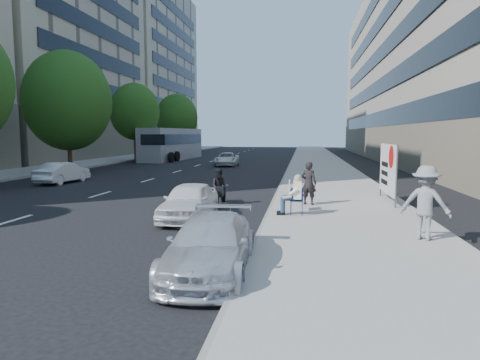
% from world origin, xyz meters
% --- Properties ---
extents(ground, '(160.00, 160.00, 0.00)m').
position_xyz_m(ground, '(0.00, 0.00, 0.00)').
color(ground, black).
rests_on(ground, ground).
extents(near_sidewalk, '(5.00, 120.00, 0.15)m').
position_xyz_m(near_sidewalk, '(4.00, 20.00, 0.07)').
color(near_sidewalk, gray).
rests_on(near_sidewalk, ground).
extents(far_sidewalk, '(4.50, 120.00, 0.15)m').
position_xyz_m(far_sidewalk, '(-16.75, 20.00, 0.07)').
color(far_sidewalk, gray).
rests_on(far_sidewalk, ground).
extents(far_bldg_mid, '(22.00, 26.00, 34.00)m').
position_xyz_m(far_bldg_mid, '(-30.00, 34.00, 17.00)').
color(far_bldg_mid, tan).
rests_on(far_bldg_mid, ground).
extents(far_bldg_north, '(22.00, 28.00, 28.00)m').
position_xyz_m(far_bldg_north, '(-30.00, 62.00, 14.00)').
color(far_bldg_north, tan).
rests_on(far_bldg_north, ground).
extents(near_building, '(14.00, 70.00, 20.00)m').
position_xyz_m(near_building, '(17.00, 32.00, 10.00)').
color(near_building, '#A0998A').
rests_on(near_building, ground).
extents(tree_far_c, '(6.00, 6.00, 8.47)m').
position_xyz_m(tree_far_c, '(-13.70, 18.00, 5.02)').
color(tree_far_c, '#382616').
rests_on(tree_far_c, ground).
extents(tree_far_d, '(4.80, 4.80, 7.65)m').
position_xyz_m(tree_far_d, '(-13.70, 30.00, 4.89)').
color(tree_far_d, '#382616').
rests_on(tree_far_d, ground).
extents(tree_far_e, '(5.40, 5.40, 7.89)m').
position_xyz_m(tree_far_e, '(-13.70, 44.00, 4.78)').
color(tree_far_e, '#382616').
rests_on(tree_far_e, ground).
extents(seated_protester, '(0.83, 1.12, 1.31)m').
position_xyz_m(seated_protester, '(2.29, 3.60, 0.87)').
color(seated_protester, navy).
rests_on(seated_protester, near_sidewalk).
extents(jogger, '(1.35, 1.11, 1.82)m').
position_xyz_m(jogger, '(5.57, 0.82, 1.06)').
color(jogger, gray).
rests_on(jogger, near_sidewalk).
extents(pedestrian_woman, '(0.67, 0.55, 1.59)m').
position_xyz_m(pedestrian_woman, '(2.80, 5.69, 0.94)').
color(pedestrian_woman, black).
rests_on(pedestrian_woman, near_sidewalk).
extents(protest_banner, '(0.08, 3.06, 2.20)m').
position_xyz_m(protest_banner, '(5.80, 6.89, 1.40)').
color(protest_banner, '#4C4C4C').
rests_on(protest_banner, near_sidewalk).
extents(parked_sedan, '(1.71, 3.89, 1.11)m').
position_xyz_m(parked_sedan, '(0.80, -2.00, 0.56)').
color(parked_sedan, silver).
rests_on(parked_sedan, ground).
extents(white_sedan_near, '(1.42, 3.51, 1.20)m').
position_xyz_m(white_sedan_near, '(-1.00, 3.05, 0.60)').
color(white_sedan_near, white).
rests_on(white_sedan_near, ground).
extents(white_sedan_mid, '(1.51, 3.64, 1.17)m').
position_xyz_m(white_sedan_mid, '(-10.70, 12.02, 0.59)').
color(white_sedan_mid, silver).
rests_on(white_sedan_mid, ground).
extents(white_sedan_far, '(2.14, 4.20, 1.14)m').
position_xyz_m(white_sedan_far, '(-3.91, 26.14, 0.57)').
color(white_sedan_far, silver).
rests_on(white_sedan_far, ground).
extents(motorcycle, '(0.75, 2.05, 1.42)m').
position_xyz_m(motorcycle, '(-0.57, 5.97, 0.64)').
color(motorcycle, black).
rests_on(motorcycle, ground).
extents(bus, '(3.52, 12.23, 3.30)m').
position_xyz_m(bus, '(-11.17, 33.91, 1.64)').
color(bus, gray).
rests_on(bus, ground).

